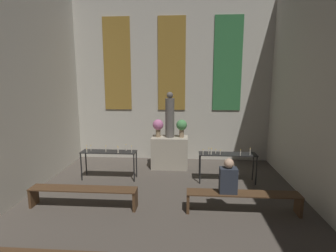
{
  "coord_description": "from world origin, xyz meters",
  "views": [
    {
      "loc": [
        0.51,
        1.18,
        2.77
      ],
      "look_at": [
        0.0,
        8.42,
        1.49
      ],
      "focal_mm": 28.0,
      "sensor_mm": 36.0,
      "label": 1
    }
  ],
  "objects": [
    {
      "name": "wall_back",
      "position": [
        0.0,
        10.22,
        2.77
      ],
      "size": [
        6.86,
        0.16,
        5.49
      ],
      "color": "beige",
      "rests_on": "ground_plane"
    },
    {
      "name": "altar",
      "position": [
        0.0,
        9.22,
        0.5
      ],
      "size": [
        1.14,
        0.68,
        0.99
      ],
      "color": "#ADA38E",
      "rests_on": "ground_plane"
    },
    {
      "name": "statue",
      "position": [
        0.0,
        9.22,
        1.65
      ],
      "size": [
        0.28,
        0.28,
        1.42
      ],
      "color": "#5B5651",
      "rests_on": "altar"
    },
    {
      "name": "flower_vase_left",
      "position": [
        -0.37,
        9.22,
        1.35
      ],
      "size": [
        0.34,
        0.34,
        0.56
      ],
      "color": "#937A5B",
      "rests_on": "altar"
    },
    {
      "name": "flower_vase_right",
      "position": [
        0.37,
        9.22,
        1.35
      ],
      "size": [
        0.34,
        0.34,
        0.56
      ],
      "color": "#937A5B",
      "rests_on": "altar"
    },
    {
      "name": "candle_rack_left",
      "position": [
        -1.64,
        8.11,
        0.7
      ],
      "size": [
        1.54,
        0.41,
        1.0
      ],
      "color": "black",
      "rests_on": "ground_plane"
    },
    {
      "name": "candle_rack_right",
      "position": [
        1.63,
        8.11,
        0.7
      ],
      "size": [
        1.54,
        0.41,
        1.0
      ],
      "color": "black",
      "rests_on": "ground_plane"
    },
    {
      "name": "pew_back_left",
      "position": [
        -1.72,
        6.42,
        0.33
      ],
      "size": [
        2.35,
        0.36,
        0.44
      ],
      "color": "#4C331E",
      "rests_on": "ground_plane"
    },
    {
      "name": "pew_back_right",
      "position": [
        1.72,
        6.42,
        0.33
      ],
      "size": [
        2.35,
        0.36,
        0.44
      ],
      "color": "#4C331E",
      "rests_on": "ground_plane"
    },
    {
      "name": "person_seated",
      "position": [
        1.4,
        6.42,
        0.77
      ],
      "size": [
        0.36,
        0.24,
        0.74
      ],
      "color": "#282D38",
      "rests_on": "pew_back_right"
    }
  ]
}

